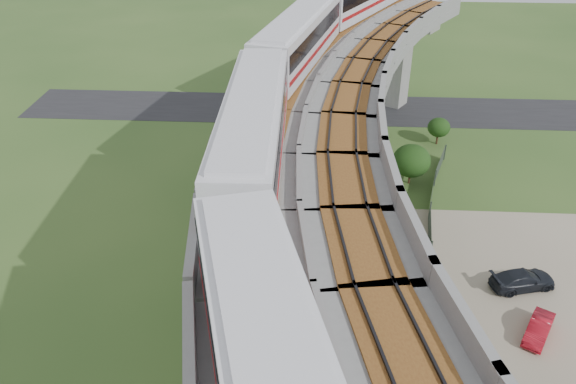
# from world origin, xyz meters

# --- Properties ---
(ground) EXTENTS (160.00, 160.00, 0.00)m
(ground) POSITION_xyz_m (0.00, 0.00, 0.00)
(ground) COLOR #325220
(ground) RESTS_ON ground
(dirt_lot) EXTENTS (18.00, 26.00, 0.04)m
(dirt_lot) POSITION_xyz_m (14.00, -2.00, 0.02)
(dirt_lot) COLOR gray
(dirt_lot) RESTS_ON ground
(asphalt_road) EXTENTS (60.00, 8.00, 0.03)m
(asphalt_road) POSITION_xyz_m (0.00, 30.00, 0.01)
(asphalt_road) COLOR #232326
(asphalt_road) RESTS_ON ground
(viaduct) EXTENTS (19.58, 73.98, 11.40)m
(viaduct) POSITION_xyz_m (3.84, 0.00, 9.05)
(viaduct) COLOR #99968E
(viaduct) RESTS_ON ground
(metro_train) EXTENTS (13.17, 61.07, 3.64)m
(metro_train) POSITION_xyz_m (0.58, 5.32, 12.31)
(metro_train) COLOR silver
(metro_train) RESTS_ON ground
(fence) EXTENTS (3.87, 38.73, 1.50)m
(fence) POSITION_xyz_m (9.75, 0.00, 0.75)
(fence) COLOR #2D382D
(fence) RESTS_ON ground
(tree_0) EXTENTS (2.07, 2.07, 2.57)m
(tree_0) POSITION_xyz_m (12.11, 22.45, 1.68)
(tree_0) COLOR #382314
(tree_0) RESTS_ON ground
(tree_1) EXTENTS (3.10, 3.10, 3.42)m
(tree_1) POSITION_xyz_m (8.58, 15.00, 2.10)
(tree_1) COLOR #382314
(tree_1) RESTS_ON ground
(tree_2) EXTENTS (2.57, 2.57, 2.84)m
(tree_2) POSITION_xyz_m (6.74, 5.33, 1.74)
(tree_2) COLOR #382314
(tree_2) RESTS_ON ground
(tree_3) EXTENTS (2.04, 2.04, 2.41)m
(tree_3) POSITION_xyz_m (6.15, -1.87, 1.54)
(tree_3) COLOR #382314
(tree_3) RESTS_ON ground
(car_red) EXTENTS (2.61, 3.32, 1.05)m
(car_red) POSITION_xyz_m (13.71, -1.81, 0.57)
(car_red) COLOR #AE101D
(car_red) RESTS_ON dirt_lot
(car_dark) EXTENTS (4.44, 2.70, 1.20)m
(car_dark) POSITION_xyz_m (14.03, 2.33, 0.64)
(car_dark) COLOR black
(car_dark) RESTS_ON dirt_lot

